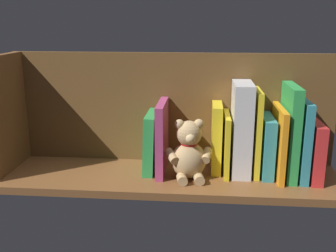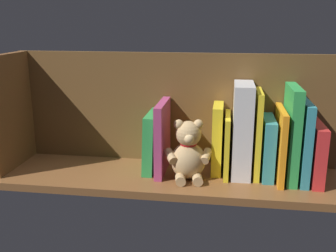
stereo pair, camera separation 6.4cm
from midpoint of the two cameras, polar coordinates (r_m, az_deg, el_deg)
The scene contains 15 objects.
ground_plane at distance 119.45cm, azimuth -1.56°, elevation -7.33°, with size 100.86×28.32×2.20cm, color brown.
shelf_back_panel at distance 125.19cm, azimuth -0.98°, elevation 2.58°, with size 100.86×1.50×34.64cm, color brown.
shelf_side_divider at distance 128.64cm, azimuth -23.59°, elevation 1.64°, with size 2.40×22.32×34.64cm, color brown.
book_0 at distance 120.60cm, azimuth 18.58°, elevation -3.15°, with size 3.10×17.72×16.68cm, color red.
book_1 at distance 119.11cm, azimuth 17.08°, elevation -1.72°, with size 2.29×17.39×22.74cm, color teal.
book_2 at distance 118.00cm, azimuth 15.56°, elevation -0.75°, with size 2.91×17.19×26.71cm, color green.
book_3 at distance 117.92cm, azimuth 14.07°, elevation -2.26°, with size 1.58×18.15×20.43cm, color orange.
book_4 at distance 119.33cm, azimuth 12.43°, elevation -2.73°, with size 3.19×15.19×17.31cm, color teal.
book_5 at distance 118.27cm, azimuth 11.00°, elevation -0.86°, with size 1.65×14.32×25.03cm, color yellow.
dictionary_thick_white at distance 117.32cm, azimuth 8.95°, elevation -0.38°, with size 5.49×14.76×27.03cm, color silver.
book_6 at distance 118.18cm, azimuth 6.83°, elevation -2.51°, with size 1.43×15.43×17.84cm, color yellow.
book_7 at distance 119.26cm, azimuth 5.44°, elevation -1.67°, with size 2.88×12.28×20.38cm, color yellow.
teddy_bear at distance 113.23cm, azimuth 1.39°, elevation -3.87°, with size 13.97×12.29×17.45cm.
book_8 at distance 117.64cm, azimuth -2.43°, elevation -1.64°, with size 2.26×17.46×21.20cm, color #B23F72.
book_9 at distance 119.77cm, azimuth -3.96°, elevation -2.26°, with size 3.07×15.10×17.58cm, color green.
Camera 1 is at (-10.02, 109.93, 44.64)cm, focal length 42.42 mm.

